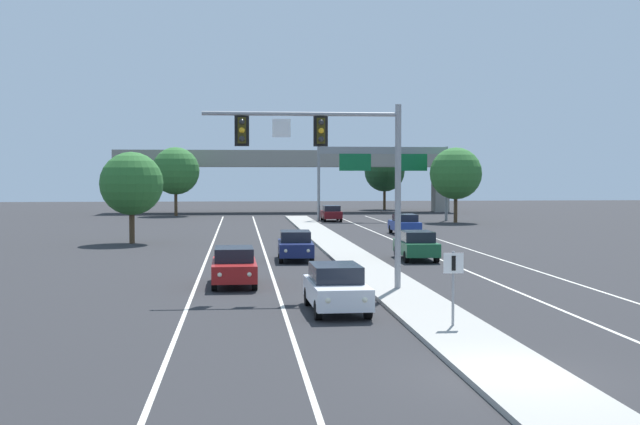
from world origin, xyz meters
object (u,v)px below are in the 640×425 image
at_px(car_oncoming_white, 336,287).
at_px(car_oncoming_navy, 295,245).
at_px(overhead_signal_mast, 335,156).
at_px(car_receding_blue, 405,224).
at_px(tree_far_right_c, 385,172).
at_px(median_sign_post, 453,277).
at_px(tree_far_left_a, 176,171).
at_px(car_receding_darkred, 331,213).
at_px(car_receding_green, 416,245).
at_px(highway_sign_gantry, 383,160).
at_px(tree_far_right_a, 456,174).
at_px(tree_far_left_b, 132,184).
at_px(car_oncoming_red, 234,266).

distance_m(car_oncoming_white, car_oncoming_navy, 17.03).
height_order(overhead_signal_mast, car_receding_blue, overhead_signal_mast).
xyz_separation_m(car_oncoming_navy, tree_far_right_c, (16.45, 65.86, 4.29)).
bearing_deg(car_oncoming_white, median_sign_post, -50.92).
relative_size(car_oncoming_white, tree_far_left_a, 0.58).
bearing_deg(car_receding_darkred, tree_far_right_c, 69.74).
distance_m(overhead_signal_mast, car_receding_blue, 33.06).
height_order(median_sign_post, car_receding_blue, median_sign_post).
height_order(car_receding_green, tree_far_left_a, tree_far_left_a).
distance_m(car_oncoming_navy, highway_sign_gantry, 39.95).
distance_m(car_oncoming_white, tree_far_right_a, 54.69).
distance_m(car_receding_green, highway_sign_gantry, 39.07).
distance_m(tree_far_left_b, tree_far_right_c, 59.87).
bearing_deg(highway_sign_gantry, car_receding_blue, -94.81).
distance_m(tree_far_left_a, tree_far_right_c, 30.56).
xyz_separation_m(overhead_signal_mast, car_oncoming_red, (-3.94, 2.51, -4.53)).
bearing_deg(tree_far_right_a, median_sign_post, -104.87).
height_order(car_oncoming_white, car_receding_darkred, same).
bearing_deg(car_receding_darkred, car_receding_blue, -79.21).
distance_m(median_sign_post, car_receding_darkred, 58.83).
xyz_separation_m(tree_far_left_b, tree_far_right_a, (28.17, 22.29, 0.75)).
relative_size(car_receding_darkred, highway_sign_gantry, 0.34).
distance_m(car_receding_blue, tree_far_right_c, 47.58).
distance_m(tree_far_right_c, tree_far_right_a, 31.34).
bearing_deg(overhead_signal_mast, tree_far_left_a, 99.77).
relative_size(car_receding_blue, tree_far_right_c, 0.57).
bearing_deg(overhead_signal_mast, tree_far_right_a, 69.89).
distance_m(car_receding_darkred, tree_far_right_a, 12.90).
bearing_deg(tree_far_right_a, car_oncoming_navy, -117.45).
height_order(highway_sign_gantry, tree_far_right_c, tree_far_right_c).
distance_m(car_receding_green, tree_far_left_a, 54.18).
height_order(car_oncoming_navy, tree_far_right_c, tree_far_right_c).
bearing_deg(car_receding_darkred, median_sign_post, -92.82).
xyz_separation_m(car_receding_blue, car_receding_darkred, (-3.63, 19.04, 0.00)).
xyz_separation_m(car_oncoming_white, car_oncoming_navy, (-0.23, 17.03, 0.00)).
xyz_separation_m(car_receding_blue, tree_far_left_a, (-19.99, 31.93, 4.28)).
relative_size(overhead_signal_mast, tree_far_left_a, 0.99).
distance_m(overhead_signal_mast, tree_far_right_a, 50.13).
distance_m(car_oncoming_white, car_receding_darkred, 55.34).
height_order(overhead_signal_mast, tree_far_right_c, tree_far_right_c).
relative_size(overhead_signal_mast, tree_far_left_b, 1.25).
distance_m(overhead_signal_mast, highway_sign_gantry, 51.56).
bearing_deg(tree_far_right_c, tree_far_right_a, -87.25).
xyz_separation_m(car_oncoming_navy, tree_far_left_a, (-10.19, 50.88, 4.28)).
bearing_deg(tree_far_left_a, median_sign_post, -79.36).
distance_m(car_receding_green, tree_far_right_a, 37.07).
bearing_deg(car_receding_green, tree_far_left_b, 142.73).
bearing_deg(highway_sign_gantry, tree_far_right_a, -27.10).
distance_m(car_oncoming_white, tree_far_left_a, 68.84).
height_order(car_oncoming_white, car_oncoming_red, same).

